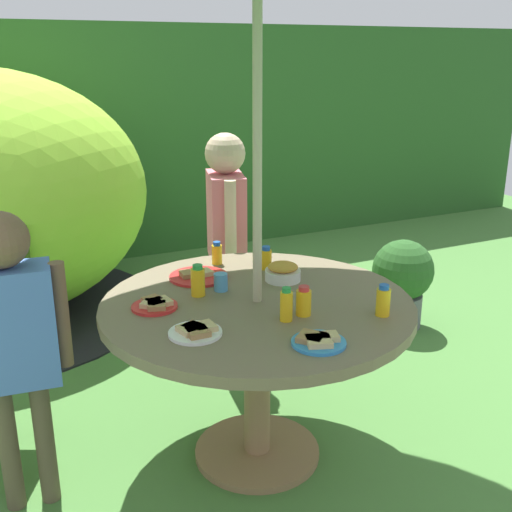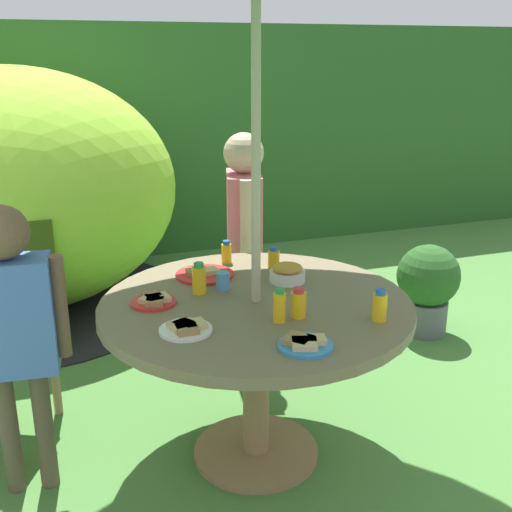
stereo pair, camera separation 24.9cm
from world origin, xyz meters
name	(u,v)px [view 1 (the left image)]	position (x,y,z in m)	size (l,w,h in m)	color
ground_plane	(257,456)	(0.00, 0.00, -0.01)	(10.00, 10.00, 0.02)	#477A38
hedge_backdrop	(89,142)	(0.00, 3.27, 0.95)	(9.00, 0.70, 1.90)	#285623
garden_table	(257,330)	(0.00, 0.00, 0.60)	(1.26, 1.26, 0.72)	#93704C
potted_plant	(402,279)	(1.41, 0.83, 0.32)	(0.38, 0.38, 0.57)	#595960
child_in_pink_shirt	(226,218)	(0.27, 0.95, 0.81)	(0.26, 0.42, 1.27)	#3F3F47
child_in_blue_shirt	(11,327)	(-0.92, 0.10, 0.75)	(0.40, 0.20, 1.17)	brown
snack_bowl	(283,272)	(0.20, 0.16, 0.76)	(0.16, 0.16, 0.08)	white
plate_near_left	(198,276)	(-0.12, 0.35, 0.73)	(0.26, 0.26, 0.03)	red
plate_near_right	(155,305)	(-0.39, 0.10, 0.74)	(0.18, 0.18, 0.03)	red
plate_center_back	(318,341)	(0.02, -0.44, 0.74)	(0.19, 0.19, 0.03)	#338CD8
plate_mid_right	(196,331)	(-0.33, -0.19, 0.74)	(0.19, 0.19, 0.03)	white
juice_bottle_far_left	(198,281)	(-0.19, 0.16, 0.78)	(0.06, 0.06, 0.13)	yellow
juice_bottle_far_right	(304,302)	(0.10, -0.20, 0.78)	(0.06, 0.06, 0.12)	yellow
juice_bottle_center_front	(286,305)	(0.01, -0.22, 0.78)	(0.05, 0.05, 0.13)	yellow
juice_bottle_mid_left	(217,254)	(0.03, 0.49, 0.77)	(0.05, 0.05, 0.11)	yellow
juice_bottle_front_edge	(383,301)	(0.37, -0.33, 0.78)	(0.05, 0.05, 0.12)	yellow
juice_bottle_back_edge	(266,258)	(0.20, 0.33, 0.77)	(0.05, 0.05, 0.11)	yellow
cup_near	(221,282)	(-0.09, 0.17, 0.76)	(0.06, 0.06, 0.07)	#4C99D8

